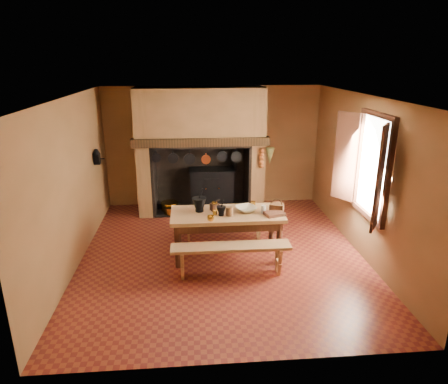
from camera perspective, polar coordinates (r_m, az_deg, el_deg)
name	(u,v)px	position (r m, az deg, el deg)	size (l,w,h in m)	color
floor	(222,254)	(7.35, -0.26, -8.82)	(5.50, 5.50, 0.00)	maroon
ceiling	(222,97)	(6.56, -0.30, 13.46)	(5.50, 5.50, 0.00)	silver
back_wall	(213,147)	(9.48, -1.62, 6.49)	(5.00, 0.02, 2.80)	olive
wall_left	(72,184)	(7.09, -20.87, 1.06)	(0.02, 5.50, 2.80)	olive
wall_right	(363,177)	(7.45, 19.29, 2.05)	(0.02, 5.50, 2.80)	olive
wall_front	(243,256)	(4.28, 2.72, -9.06)	(5.00, 0.02, 2.80)	olive
chimney_breast	(200,133)	(8.96, -3.42, 8.44)	(2.95, 0.96, 2.80)	olive
iron_range	(212,187)	(9.43, -1.72, 0.65)	(1.12, 0.55, 1.60)	black
hearth_pans	(169,208)	(9.34, -7.80, -2.22)	(0.51, 0.62, 0.20)	#B98A2A
hanging_pans	(199,158)	(8.56, -3.53, 4.87)	(1.92, 0.29, 0.27)	black
onion_string	(262,158)	(8.68, 5.38, 4.81)	(0.12, 0.10, 0.46)	#A44F1E
herb_bunch	(270,156)	(8.71, 6.56, 5.14)	(0.20, 0.20, 0.35)	brown
window	(367,166)	(6.96, 19.71, 3.46)	(0.39, 1.75, 1.76)	white
wall_coffee_mill	(97,156)	(8.49, -17.73, 4.98)	(0.23, 0.16, 0.31)	black
work_table	(227,220)	(6.98, 0.44, -3.97)	(1.94, 0.86, 0.84)	#B47E52
bench_front	(231,253)	(6.50, 0.99, -8.71)	(1.93, 0.34, 0.54)	#B47E52
bench_back	(224,223)	(7.74, -0.03, -4.48)	(1.68, 0.29, 0.47)	#B47E52
mortar_large	(199,204)	(6.94, -3.55, -1.70)	(0.25, 0.25, 0.42)	black
mortar_small	(221,210)	(6.77, -0.40, -2.65)	(0.16, 0.16, 0.28)	black
coffee_grinder	(215,206)	(7.00, -1.36, -2.07)	(0.19, 0.17, 0.20)	#391C12
brass_mug_a	(215,212)	(6.82, -1.30, -2.93)	(0.07, 0.07, 0.08)	#B98A2A
brass_mug_b	(253,204)	(7.19, 4.17, -1.74)	(0.09, 0.09, 0.10)	#B98A2A
mixing_bowl	(246,209)	(6.98, 3.16, -2.42)	(0.35, 0.35, 0.09)	beige
stoneware_crock	(229,211)	(6.78, 0.74, -2.76)	(0.12, 0.12, 0.15)	brown
glass_jar	(263,209)	(6.91, 5.64, -2.48)	(0.08, 0.08, 0.14)	beige
wicker_basket	(277,207)	(7.03, 7.53, -2.15)	(0.28, 0.24, 0.23)	#4E2D17
wooden_tray	(274,214)	(6.86, 7.21, -3.09)	(0.32, 0.23, 0.06)	#391C12
brass_cup	(211,218)	(6.57, -1.92, -3.79)	(0.12, 0.12, 0.09)	#B98A2A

